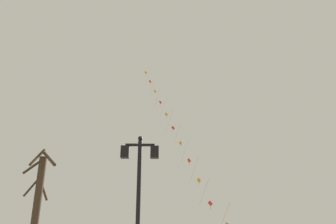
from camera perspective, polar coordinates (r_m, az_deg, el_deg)
twin_lantern_lamp_post at (r=10.67m, az=-5.21°, el=-11.35°), size 1.27×0.28×4.43m
kite_train at (r=27.22m, az=1.07°, el=-3.24°), size 6.11×12.57×17.89m
bare_tree at (r=14.15m, az=-22.47°, el=-15.02°), size 1.68×1.90×4.59m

